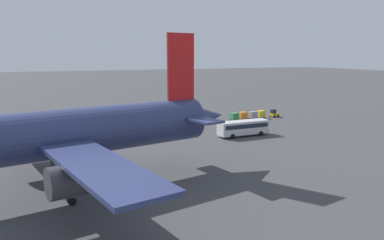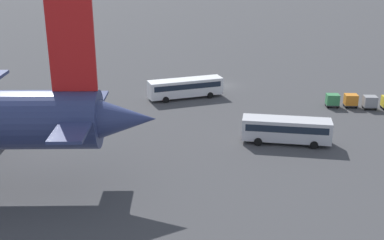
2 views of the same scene
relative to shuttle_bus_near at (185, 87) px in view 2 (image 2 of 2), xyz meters
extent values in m
plane|color=#424244|center=(-4.97, -8.99, -1.90)|extent=(600.00, 600.00, 0.00)
cone|color=navy|center=(-0.06, 32.26, 5.61)|extent=(8.44, 6.67, 5.20)
cube|color=red|center=(3.74, 33.08, 13.13)|extent=(4.28, 1.26, 9.25)
cube|color=navy|center=(3.32, 32.98, 6.19)|extent=(6.11, 15.33, 0.28)
cube|color=white|center=(0.00, 0.00, -0.10)|extent=(12.02, 8.67, 2.71)
cube|color=#192333|center=(0.00, 0.00, 0.38)|extent=(11.19, 8.21, 0.87)
cylinder|color=black|center=(2.53, 3.21, -1.40)|extent=(1.01, 0.77, 1.00)
cylinder|color=black|center=(4.03, 0.65, -1.40)|extent=(1.01, 0.77, 1.00)
cylinder|color=black|center=(-4.03, -0.65, -1.40)|extent=(1.01, 0.77, 1.00)
cylinder|color=black|center=(-2.53, -3.21, -1.40)|extent=(1.01, 0.77, 1.00)
cube|color=silver|center=(-16.44, 16.55, -0.09)|extent=(11.09, 3.25, 2.73)
cube|color=#192333|center=(-16.44, 16.55, 0.39)|extent=(10.21, 3.26, 0.87)
cylinder|color=black|center=(-13.08, 18.17, -1.40)|extent=(1.01, 0.33, 1.00)
cylinder|color=black|center=(-12.98, 15.18, -1.40)|extent=(1.01, 0.33, 1.00)
cylinder|color=black|center=(-19.89, 17.93, -1.40)|extent=(1.01, 0.33, 1.00)
cylinder|color=black|center=(-19.79, 14.94, -1.40)|extent=(1.01, 0.33, 1.00)
cylinder|color=#1E1E2D|center=(-3.17, -7.71, -1.48)|extent=(0.32, 0.32, 0.85)
cylinder|color=orange|center=(-3.17, -7.71, -0.73)|extent=(0.38, 0.38, 0.65)
sphere|color=tan|center=(-3.17, -7.71, -0.28)|extent=(0.24, 0.24, 0.24)
cylinder|color=black|center=(-30.96, 0.52, -1.72)|extent=(0.37, 0.17, 0.36)
cylinder|color=black|center=(-30.78, -0.75, -1.72)|extent=(0.37, 0.17, 0.36)
cube|color=#38383D|center=(-28.85, 0.27, -1.49)|extent=(2.22, 1.95, 0.10)
cube|color=gray|center=(-28.85, 0.27, -0.64)|extent=(2.11, 1.86, 1.60)
cylinder|color=black|center=(-28.19, 1.01, -1.72)|extent=(0.37, 0.17, 0.36)
cylinder|color=black|center=(-28.01, -0.25, -1.72)|extent=(0.37, 0.17, 0.36)
cylinder|color=black|center=(-29.70, 0.80, -1.72)|extent=(0.37, 0.17, 0.36)
cylinder|color=black|center=(-29.51, -0.47, -1.72)|extent=(0.37, 0.17, 0.36)
cube|color=#38383D|center=(-26.09, -0.11, -1.49)|extent=(2.22, 1.95, 0.10)
cube|color=orange|center=(-26.09, -0.11, -0.64)|extent=(2.11, 1.86, 1.60)
cylinder|color=black|center=(-25.42, 0.63, -1.72)|extent=(0.37, 0.17, 0.36)
cylinder|color=black|center=(-25.24, -0.63, -1.72)|extent=(0.37, 0.17, 0.36)
cylinder|color=black|center=(-26.93, 0.42, -1.72)|extent=(0.37, 0.17, 0.36)
cylinder|color=black|center=(-26.75, -0.85, -1.72)|extent=(0.37, 0.17, 0.36)
cube|color=#38383D|center=(-23.32, 0.35, -1.49)|extent=(2.22, 1.95, 0.10)
cube|color=#38844C|center=(-23.32, 0.35, -0.64)|extent=(2.11, 1.86, 1.60)
cylinder|color=black|center=(-22.66, 1.09, -1.72)|extent=(0.37, 0.17, 0.36)
cylinder|color=black|center=(-22.47, -0.17, -1.72)|extent=(0.37, 0.17, 0.36)
cylinder|color=black|center=(-24.16, 0.88, -1.72)|extent=(0.37, 0.17, 0.36)
cylinder|color=black|center=(-23.98, -0.39, -1.72)|extent=(0.37, 0.17, 0.36)
camera|label=1|loc=(22.70, 82.33, 14.91)|focal=35.00mm
camera|label=2|loc=(-15.74, 74.20, 21.28)|focal=45.00mm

